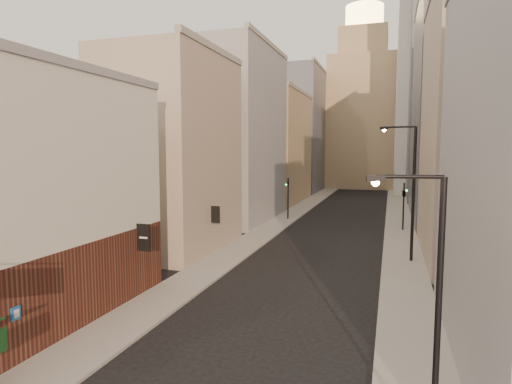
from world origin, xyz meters
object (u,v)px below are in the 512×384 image
at_px(white_tower, 420,93).
at_px(streetlamp_near, 431,301).
at_px(clock_tower, 362,107).
at_px(streetlamp_mid, 410,185).
at_px(traffic_light_left, 288,189).
at_px(traffic_light_right, 404,194).

relative_size(white_tower, streetlamp_near, 5.37).
distance_m(clock_tower, streetlamp_mid, 66.34).
bearing_deg(traffic_light_left, streetlamp_mid, 134.90).
height_order(white_tower, streetlamp_mid, white_tower).
relative_size(streetlamp_near, traffic_light_left, 1.55).
relative_size(white_tower, streetlamp_mid, 4.12).
relative_size(streetlamp_near, streetlamp_mid, 0.77).
bearing_deg(traffic_light_right, white_tower, -105.52).
bearing_deg(white_tower, clock_tower, 128.16).
bearing_deg(traffic_light_right, traffic_light_left, -25.48).
distance_m(streetlamp_near, traffic_light_right, 34.10).
xyz_separation_m(clock_tower, traffic_light_left, (-5.13, -48.75, -13.95)).
height_order(white_tower, traffic_light_right, white_tower).
relative_size(streetlamp_mid, traffic_light_right, 2.01).
relative_size(traffic_light_left, traffic_light_right, 1.00).
relative_size(clock_tower, streetlamp_near, 5.81).
xyz_separation_m(clock_tower, traffic_light_right, (7.77, -52.15, -13.81)).
bearing_deg(white_tower, streetlamp_near, -92.76).
distance_m(white_tower, streetlamp_near, 73.71).
distance_m(white_tower, traffic_light_right, 41.04).
xyz_separation_m(streetlamp_near, traffic_light_right, (0.25, 34.09, -0.59)).
xyz_separation_m(white_tower, traffic_light_right, (-3.23, -38.15, -14.78)).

